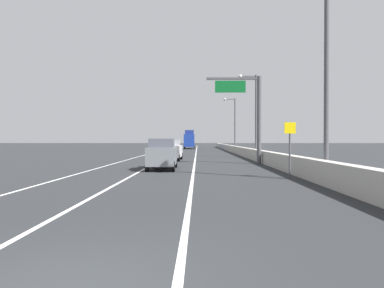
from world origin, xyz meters
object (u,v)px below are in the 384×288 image
object	(u,v)px
lamp_post_right_second	(254,110)
box_truck	(189,140)
overhead_sign_gantry	(250,109)
car_gray_2	(162,154)
car_white_0	(172,150)
car_green_1	(173,145)
speed_advisory_sign	(290,145)
lamp_post_right_near	(321,70)
lamp_post_right_third	(233,121)

from	to	relation	value
lamp_post_right_second	box_truck	bearing A→B (deg)	101.32
overhead_sign_gantry	car_gray_2	xyz separation A→B (m)	(-6.96, -5.63, -3.66)
lamp_post_right_second	car_white_0	distance (m)	10.98
overhead_sign_gantry	car_green_1	size ratio (longest dim) A/B	1.77
car_white_0	car_green_1	bearing A→B (deg)	94.17
car_white_0	speed_advisory_sign	bearing A→B (deg)	-64.72
lamp_post_right_near	box_truck	bearing A→B (deg)	97.25
lamp_post_right_third	car_white_0	xyz separation A→B (m)	(-8.91, -26.50, -4.45)
car_green_1	car_gray_2	xyz separation A→B (m)	(2.62, -44.99, 0.03)
speed_advisory_sign	lamp_post_right_third	world-z (taller)	lamp_post_right_third
lamp_post_right_near	car_green_1	bearing A→B (deg)	102.19
overhead_sign_gantry	speed_advisory_sign	xyz separation A→B (m)	(0.44, -10.87, -2.96)
overhead_sign_gantry	lamp_post_right_third	distance (m)	31.62
lamp_post_right_near	overhead_sign_gantry	bearing A→B (deg)	97.33
lamp_post_right_near	car_green_1	distance (m)	53.03
speed_advisory_sign	car_green_1	xyz separation A→B (m)	(-10.02, 50.23, -0.73)
lamp_post_right_second	lamp_post_right_third	size ratio (longest dim) A/B	1.00
car_white_0	box_truck	world-z (taller)	box_truck
car_gray_2	lamp_post_right_second	bearing A→B (deg)	60.02
lamp_post_right_near	car_green_1	xyz separation A→B (m)	(-11.16, 51.65, -4.45)
car_green_1	car_gray_2	world-z (taller)	car_gray_2
overhead_sign_gantry	car_green_1	world-z (taller)	overhead_sign_gantry
speed_advisory_sign	car_gray_2	distance (m)	9.10
lamp_post_right_near	lamp_post_right_third	size ratio (longest dim) A/B	1.00
overhead_sign_gantry	lamp_post_right_third	bearing A→B (deg)	86.67
speed_advisory_sign	car_gray_2	world-z (taller)	speed_advisory_sign
lamp_post_right_third	car_gray_2	size ratio (longest dim) A/B	2.19
car_gray_2	lamp_post_right_near	bearing A→B (deg)	-37.94
lamp_post_right_near	car_gray_2	bearing A→B (deg)	142.06
speed_advisory_sign	box_truck	bearing A→B (deg)	96.38
speed_advisory_sign	overhead_sign_gantry	bearing A→B (deg)	92.33
lamp_post_right_near	lamp_post_right_third	bearing A→B (deg)	89.67
speed_advisory_sign	lamp_post_right_second	distance (m)	20.89
car_green_1	lamp_post_right_second	bearing A→B (deg)	-68.97
lamp_post_right_third	car_green_1	bearing A→B (deg)	145.64
car_green_1	box_truck	world-z (taller)	box_truck
lamp_post_right_third	lamp_post_right_near	bearing A→B (deg)	-90.33
car_green_1	box_truck	xyz separation A→B (m)	(3.05, 12.14, 1.00)
speed_advisory_sign	car_white_0	world-z (taller)	speed_advisory_sign
car_green_1	box_truck	bearing A→B (deg)	75.90
lamp_post_right_third	car_green_1	size ratio (longest dim) A/B	2.24
lamp_post_right_second	box_truck	distance (m)	42.83
car_white_0	car_gray_2	bearing A→B (deg)	-89.36
lamp_post_right_third	car_gray_2	bearing A→B (deg)	-103.31
overhead_sign_gantry	box_truck	distance (m)	51.98
overhead_sign_gantry	car_gray_2	size ratio (longest dim) A/B	1.73
speed_advisory_sign	car_white_0	bearing A→B (deg)	115.28
speed_advisory_sign	box_truck	xyz separation A→B (m)	(-6.97, 62.37, 0.27)
speed_advisory_sign	lamp_post_right_third	bearing A→B (deg)	88.12
box_truck	car_green_1	bearing A→B (deg)	-104.10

